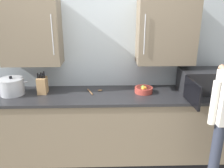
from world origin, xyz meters
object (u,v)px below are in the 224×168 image
Objects in this scene: microwave_oven at (201,81)px; wooden_spoon at (95,91)px; knife_block at (42,85)px; fruit_bowl at (144,89)px; stock_pot at (12,86)px.

microwave_oven reaches higher than wooden_spoon.
knife_block is (-0.66, -0.03, 0.10)m from wooden_spoon.
knife_block reaches higher than microwave_oven.
knife_block reaches higher than wooden_spoon.
fruit_bowl is at bearing -1.13° from knife_block.
fruit_bowl is (0.61, -0.05, 0.03)m from wooden_spoon.
microwave_oven reaches higher than stock_pot.
microwave_oven is 3.48× the size of fruit_bowl.
knife_block is (-2.00, 0.03, -0.04)m from microwave_oven.
knife_block reaches higher than stock_pot.
knife_block is (0.37, 0.03, 0.00)m from stock_pot.
wooden_spoon is at bearing 174.98° from fruit_bowl.
wooden_spoon is 0.67m from knife_block.
stock_pot is (-2.37, 0.00, -0.04)m from microwave_oven.
wooden_spoon is at bearing 2.51° from knife_block.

